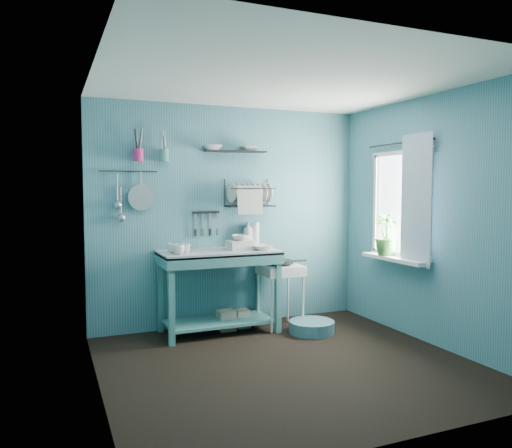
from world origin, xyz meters
name	(u,v)px	position (x,y,z in m)	size (l,w,h in m)	color
floor	(287,364)	(0.00, 0.00, 0.00)	(3.20, 3.20, 0.00)	black
ceiling	(289,79)	(0.00, 0.00, 2.50)	(3.20, 3.20, 0.00)	silver
wall_back	(230,216)	(0.00, 1.50, 1.25)	(3.20, 3.20, 0.00)	#3B6D78
wall_front	(399,241)	(0.00, -1.50, 1.25)	(3.20, 3.20, 0.00)	#3B6D78
wall_left	(97,230)	(-1.60, 0.00, 1.25)	(3.00, 3.00, 0.00)	#3B6D78
wall_right	(432,220)	(1.60, 0.00, 1.25)	(3.00, 3.00, 0.00)	#3B6D78
work_counter	(219,291)	(-0.25, 1.19, 0.45)	(1.27, 0.63, 0.90)	#377573
mug_left	(179,250)	(-0.73, 1.03, 0.95)	(0.12, 0.12, 0.10)	silver
mug_mid	(186,248)	(-0.63, 1.13, 0.95)	(0.10, 0.10, 0.09)	silver
mug_right	(173,248)	(-0.75, 1.19, 0.95)	(0.12, 0.12, 0.10)	silver
wash_tub	(241,245)	(0.00, 1.17, 0.95)	(0.28, 0.22, 0.10)	beige
tub_bowl	(241,238)	(0.00, 1.17, 1.03)	(0.20, 0.20, 0.06)	silver
soap_bottle	(248,234)	(0.17, 1.39, 1.05)	(0.12, 0.12, 0.30)	beige
water_bottle	(255,234)	(0.27, 1.41, 1.04)	(0.09, 0.09, 0.28)	silver
counter_bowl	(262,248)	(0.20, 1.04, 0.93)	(0.22, 0.22, 0.05)	silver
hotplate_stand	(280,296)	(0.46, 1.13, 0.35)	(0.44, 0.44, 0.71)	silver
frying_pan	(280,262)	(0.46, 1.13, 0.74)	(0.30, 0.30, 0.04)	black
knife_strip	(206,212)	(-0.30, 1.47, 1.30)	(0.32, 0.02, 0.03)	black
dish_rack	(250,193)	(0.19, 1.37, 1.52)	(0.55, 0.24, 0.32)	black
upper_shelf	(235,151)	(0.03, 1.40, 1.99)	(0.70, 0.18, 0.01)	black
shelf_bowl_left	(213,145)	(-0.24, 1.40, 2.05)	(0.22, 0.22, 0.05)	silver
shelf_bowl_right	(249,142)	(0.19, 1.40, 2.10)	(0.21, 0.21, 0.05)	silver
utensil_cup_magenta	(138,155)	(-1.05, 1.42, 1.92)	(0.11, 0.11, 0.13)	#B62162
utensil_cup_teal	(164,156)	(-0.78, 1.42, 1.92)	(0.11, 0.11, 0.13)	#397772
colander	(141,197)	(-1.02, 1.45, 1.47)	(0.28, 0.28, 0.03)	#9B9DA3
ladle_outer	(117,189)	(-1.27, 1.46, 1.57)	(0.01, 0.01, 0.30)	#9B9DA3
ladle_inner	(121,202)	(-1.23, 1.46, 1.43)	(0.01, 0.01, 0.30)	#9B9DA3
hook_rail	(129,171)	(-1.14, 1.47, 1.75)	(0.01, 0.01, 0.60)	black
window_glass	(401,204)	(1.59, 0.45, 1.40)	(1.10, 1.10, 0.00)	white
windowsill	(394,259)	(1.50, 0.45, 0.81)	(0.16, 0.95, 0.04)	silver
curtain	(416,200)	(1.52, 0.15, 1.45)	(1.35, 1.35, 0.00)	silver
curtain_rod	(399,143)	(1.54, 0.45, 2.05)	(0.02, 0.02, 1.05)	black
potted_plant	(387,235)	(1.51, 0.60, 1.06)	(0.26, 0.26, 0.46)	#356A2A
storage_tin_large	(226,320)	(-0.15, 1.24, 0.11)	(0.18, 0.18, 0.22)	gray
storage_tin_small	(242,319)	(0.05, 1.27, 0.10)	(0.15, 0.15, 0.20)	gray
floor_basin	(312,327)	(0.68, 0.78, 0.07)	(0.49, 0.49, 0.13)	#40717E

